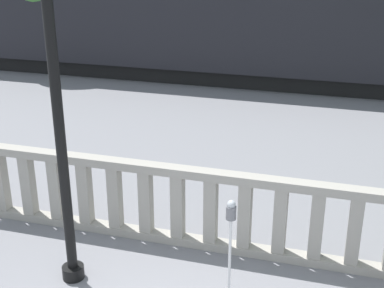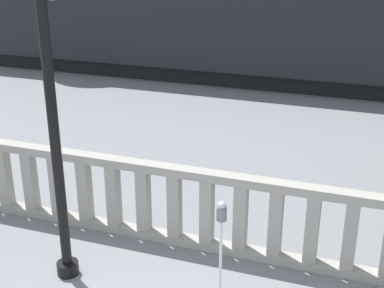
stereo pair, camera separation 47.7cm
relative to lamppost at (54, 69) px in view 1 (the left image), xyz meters
The scene contains 4 objects.
balustrade 3.38m from the lamppost, 37.90° to the left, with size 16.25×0.24×1.39m.
lamppost is the anchor object (origin of this frame).
parking_meter 3.12m from the lamppost, ahead, with size 0.14×0.14×1.52m.
train_near 12.15m from the lamppost, 91.73° to the left, with size 19.84×2.74×4.48m.
Camera 1 is at (1.84, -4.28, 4.86)m, focal length 50.00 mm.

